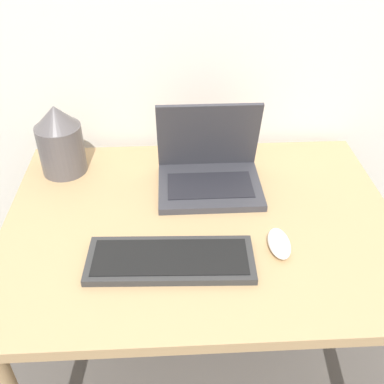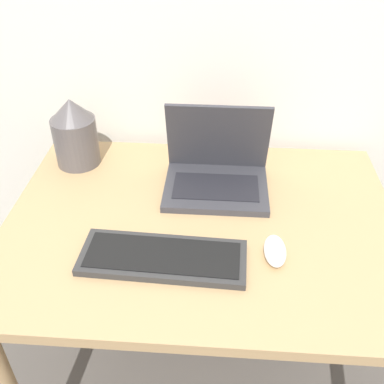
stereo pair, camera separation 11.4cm
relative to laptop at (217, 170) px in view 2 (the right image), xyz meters
The scene contains 5 objects.
desk 0.23m from the laptop, 101.84° to the right, with size 1.06×0.79×0.74m.
laptop is the anchor object (origin of this frame).
keyboard 0.35m from the laptop, 110.08° to the right, with size 0.41×0.17×0.02m.
mouse 0.33m from the laptop, 62.51° to the right, with size 0.05×0.11×0.03m.
vase 0.45m from the laptop, 167.90° to the left, with size 0.14×0.14×0.22m.
Camera 2 is at (0.04, -0.54, 1.52)m, focal length 42.00 mm.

